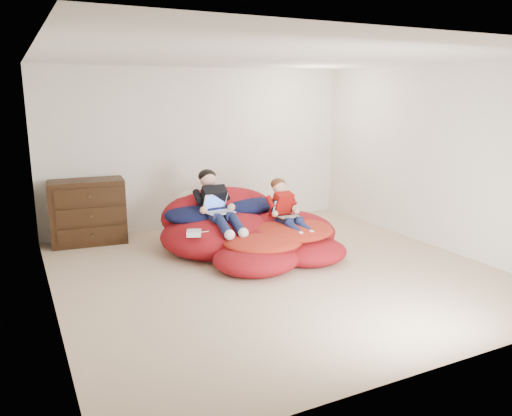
{
  "coord_description": "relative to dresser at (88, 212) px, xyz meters",
  "views": [
    {
      "loc": [
        -2.76,
        -5.02,
        2.09
      ],
      "look_at": [
        -0.05,
        0.43,
        0.7
      ],
      "focal_mm": 35.0,
      "sensor_mm": 36.0,
      "label": 1
    }
  ],
  "objects": [
    {
      "name": "cream_pillow",
      "position": [
        1.35,
        -0.64,
        0.16
      ],
      "size": [
        0.48,
        0.31,
        0.31
      ],
      "primitive_type": "ellipsoid",
      "color": "beige",
      "rests_on": "beanbag_pile"
    },
    {
      "name": "younger_boy",
      "position": [
        2.31,
        -1.61,
        0.16
      ],
      "size": [
        0.33,
        0.88,
        0.67
      ],
      "color": "#AE140F",
      "rests_on": "beanbag_pile"
    },
    {
      "name": "room_shell",
      "position": [
        1.83,
        -2.23,
        -0.24
      ],
      "size": [
        5.1,
        5.1,
        2.77
      ],
      "color": "#C7AC8E",
      "rests_on": "ground"
    },
    {
      "name": "laptop_black",
      "position": [
        2.31,
        -1.63,
        0.1
      ],
      "size": [
        0.34,
        0.33,
        0.23
      ],
      "color": "black",
      "rests_on": "younger_boy"
    },
    {
      "name": "dresser",
      "position": [
        0.0,
        0.0,
        0.0
      ],
      "size": [
        1.07,
        0.63,
        0.92
      ],
      "color": "#311D0D",
      "rests_on": "ground"
    },
    {
      "name": "older_boy",
      "position": [
        1.48,
        -1.19,
        0.23
      ],
      "size": [
        0.34,
        1.16,
        0.74
      ],
      "color": "black",
      "rests_on": "beanbag_pile"
    },
    {
      "name": "beanbag_pile",
      "position": [
        1.9,
        -1.31,
        -0.2
      ],
      "size": [
        2.44,
        2.25,
        0.87
      ],
      "color": "#A6121A",
      "rests_on": "ground"
    },
    {
      "name": "power_adapter",
      "position": [
        1.02,
        -1.6,
        -0.04
      ],
      "size": [
        0.23,
        0.23,
        0.07
      ],
      "primitive_type": "cube",
      "rotation": [
        0.0,
        0.0,
        -0.39
      ],
      "color": "white",
      "rests_on": "beanbag_pile"
    },
    {
      "name": "laptop_white",
      "position": [
        1.48,
        -1.27,
        0.17
      ],
      "size": [
        0.37,
        0.38,
        0.24
      ],
      "color": "white",
      "rests_on": "older_boy"
    }
  ]
}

